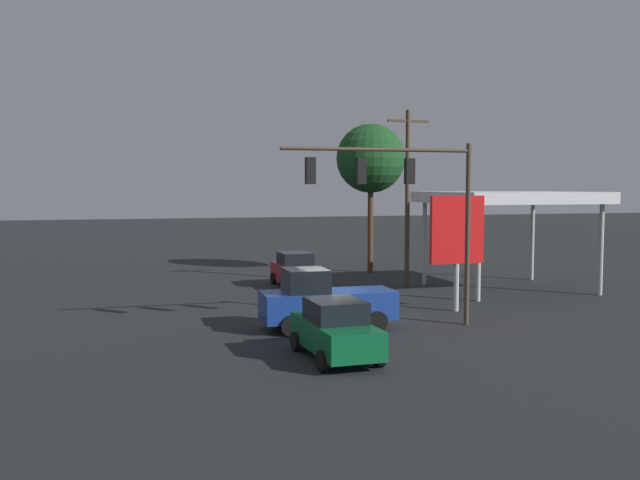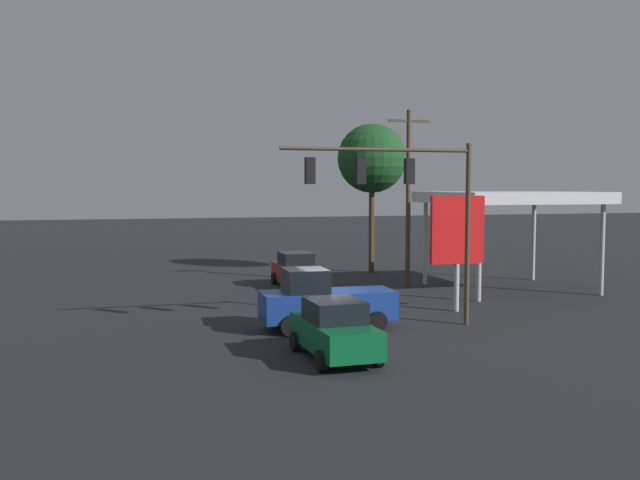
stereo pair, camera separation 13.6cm
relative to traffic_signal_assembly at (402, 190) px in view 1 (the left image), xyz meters
The scene contains 9 objects.
ground_plane 6.04m from the traffic_signal_assembly, 20.84° to the right, with size 200.00×200.00×0.00m, color black.
traffic_signal_assembly is the anchor object (origin of this frame).
utility_pole 11.85m from the traffic_signal_assembly, 114.21° to the right, with size 2.40×0.26×9.76m.
gas_station_canopy 12.74m from the traffic_signal_assembly, 139.46° to the right, with size 8.18×7.50×5.29m.
price_sign 5.22m from the traffic_signal_assembly, 142.97° to the right, with size 2.54×0.27×5.17m.
pickup_parked 5.28m from the traffic_signal_assembly, 12.95° to the right, with size 5.25×2.36×2.40m.
sedan_far 13.24m from the traffic_signal_assembly, 84.67° to the right, with size 2.10×4.42×1.93m.
sedan_waiting 7.21m from the traffic_signal_assembly, 45.48° to the left, with size 2.17×4.46×1.93m.
street_tree 18.37m from the traffic_signal_assembly, 106.42° to the right, with size 4.43×4.43×9.59m.
Camera 1 is at (8.31, 26.65, 5.57)m, focal length 40.00 mm.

